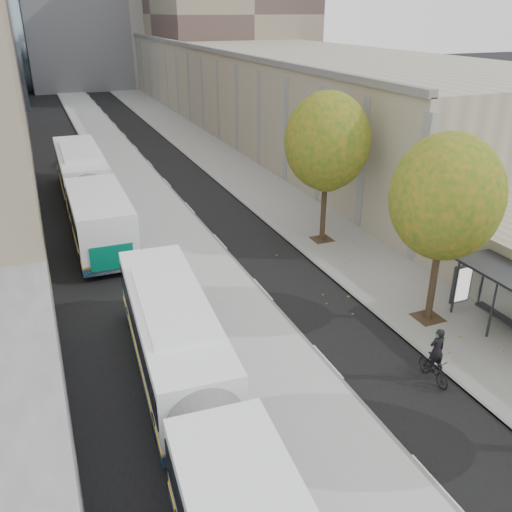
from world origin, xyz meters
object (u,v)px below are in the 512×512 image
bus_far (88,190)px  cyclist (435,362)px  distant_car (81,159)px  bus_near (197,402)px

bus_far → cyclist: size_ratio=9.16×
bus_far → distant_car: 11.97m
bus_near → cyclist: bearing=2.4°
bus_far → bus_near: bearing=-88.0°
distant_car → bus_near: bearing=-96.3°
bus_near → distant_car: 32.87m
bus_far → cyclist: bearing=-66.9°
cyclist → bus_far: bearing=115.7°
cyclist → distant_car: (-8.13, 33.03, -0.03)m
distant_car → bus_far: bearing=-99.3°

